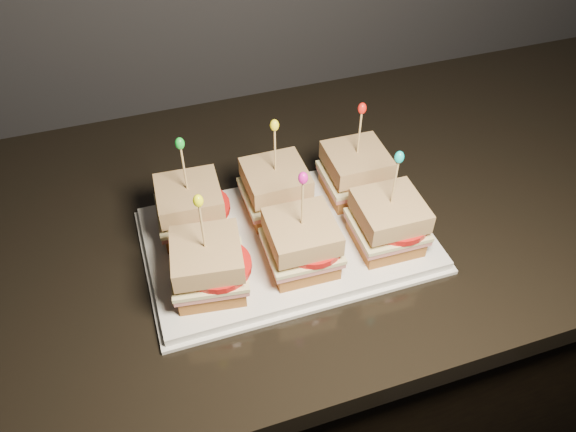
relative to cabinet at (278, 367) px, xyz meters
name	(u,v)px	position (x,y,z in m)	size (l,w,h in m)	color
cabinet	(278,367)	(0.00, 0.00, 0.00)	(2.33, 0.62, 0.85)	black
granite_slab	(274,217)	(0.00, 0.00, 0.44)	(2.37, 0.66, 0.04)	black
platter	(288,239)	(0.00, -0.08, 0.47)	(0.39, 0.24, 0.02)	white
platter_rim	(288,242)	(0.00, -0.08, 0.47)	(0.40, 0.25, 0.01)	white
sandwich_0_bread_bot	(193,222)	(-0.13, -0.02, 0.49)	(0.08, 0.08, 0.02)	brown
sandwich_0_ham	(192,214)	(-0.13, -0.02, 0.51)	(0.09, 0.09, 0.01)	#B86261
sandwich_0_cheese	(191,211)	(-0.13, -0.02, 0.52)	(0.09, 0.09, 0.01)	beige
sandwich_0_tomato	(200,208)	(-0.12, -0.03, 0.52)	(0.08, 0.08, 0.01)	red
sandwich_0_bread_top	(189,196)	(-0.13, -0.02, 0.54)	(0.09, 0.09, 0.03)	brown
sandwich_0_pick	(184,171)	(-0.13, -0.02, 0.59)	(0.00, 0.00, 0.09)	tan
sandwich_0_frill	(180,143)	(-0.13, -0.02, 0.63)	(0.01, 0.01, 0.02)	green
sandwich_1_bread_bot	(276,203)	(0.00, -0.02, 0.49)	(0.08, 0.08, 0.02)	brown
sandwich_1_ham	(276,195)	(0.00, -0.02, 0.51)	(0.09, 0.09, 0.01)	#B86261
sandwich_1_cheese	(276,192)	(0.00, -0.02, 0.52)	(0.09, 0.09, 0.01)	beige
sandwich_1_tomato	(285,189)	(0.01, -0.03, 0.52)	(0.08, 0.08, 0.01)	red
sandwich_1_bread_top	(276,178)	(0.00, -0.02, 0.54)	(0.09, 0.09, 0.03)	brown
sandwich_1_pick	(275,153)	(0.00, -0.02, 0.59)	(0.00, 0.00, 0.09)	tan
sandwich_1_frill	(275,125)	(0.00, -0.02, 0.63)	(0.01, 0.01, 0.02)	yellow
sandwich_2_bread_bot	(354,186)	(0.12, -0.02, 0.49)	(0.08, 0.08, 0.02)	brown
sandwich_2_ham	(355,178)	(0.12, -0.02, 0.51)	(0.09, 0.09, 0.01)	#B86261
sandwich_2_cheese	(355,174)	(0.12, -0.02, 0.52)	(0.09, 0.09, 0.01)	beige
sandwich_2_tomato	(364,171)	(0.13, -0.03, 0.52)	(0.08, 0.08, 0.01)	red
sandwich_2_bread_top	(357,160)	(0.12, -0.02, 0.54)	(0.09, 0.09, 0.03)	brown
sandwich_2_pick	(359,136)	(0.12, -0.02, 0.59)	(0.00, 0.00, 0.09)	tan
sandwich_2_frill	(362,108)	(0.12, -0.02, 0.63)	(0.01, 0.01, 0.02)	red
sandwich_3_bread_bot	(210,280)	(-0.13, -0.13, 0.49)	(0.08, 0.08, 0.02)	brown
sandwich_3_ham	(209,272)	(-0.13, -0.13, 0.51)	(0.09, 0.09, 0.01)	#B86261
sandwich_3_cheese	(209,269)	(-0.13, -0.13, 0.52)	(0.09, 0.09, 0.01)	beige
sandwich_3_tomato	(218,266)	(-0.12, -0.14, 0.52)	(0.08, 0.08, 0.01)	red
sandwich_3_bread_top	(206,254)	(-0.13, -0.13, 0.54)	(0.09, 0.09, 0.03)	brown
sandwich_3_pick	(202,229)	(-0.13, -0.13, 0.59)	(0.00, 0.00, 0.09)	tan
sandwich_3_frill	(198,201)	(-0.13, -0.13, 0.63)	(0.01, 0.01, 0.02)	#F2FE09
sandwich_4_bread_bot	(301,257)	(0.00, -0.13, 0.49)	(0.08, 0.08, 0.02)	brown
sandwich_4_ham	(301,249)	(0.00, -0.13, 0.51)	(0.09, 0.09, 0.01)	#B86261
sandwich_4_cheese	(301,246)	(0.00, -0.13, 0.52)	(0.09, 0.09, 0.01)	beige
sandwich_4_tomato	(312,243)	(0.01, -0.14, 0.52)	(0.08, 0.08, 0.01)	red
sandwich_4_bread_top	(302,232)	(0.00, -0.13, 0.54)	(0.09, 0.09, 0.03)	brown
sandwich_4_pick	(302,206)	(0.00, -0.13, 0.59)	(0.00, 0.00, 0.09)	tan
sandwich_4_frill	(303,178)	(0.00, -0.13, 0.63)	(0.01, 0.01, 0.02)	#CC159A
sandwich_5_bread_bot	(385,236)	(0.12, -0.13, 0.49)	(0.08, 0.08, 0.02)	brown
sandwich_5_ham	(387,228)	(0.12, -0.13, 0.51)	(0.09, 0.09, 0.01)	#B86261
sandwich_5_cheese	(387,225)	(0.12, -0.13, 0.52)	(0.09, 0.09, 0.01)	beige
sandwich_5_tomato	(398,222)	(0.13, -0.14, 0.52)	(0.08, 0.08, 0.01)	red
sandwich_5_bread_top	(390,210)	(0.12, -0.13, 0.54)	(0.09, 0.09, 0.03)	brown
sandwich_5_pick	(394,185)	(0.12, -0.13, 0.59)	(0.00, 0.00, 0.09)	tan
sandwich_5_frill	(399,157)	(0.12, -0.13, 0.63)	(0.01, 0.01, 0.02)	#03C6C8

